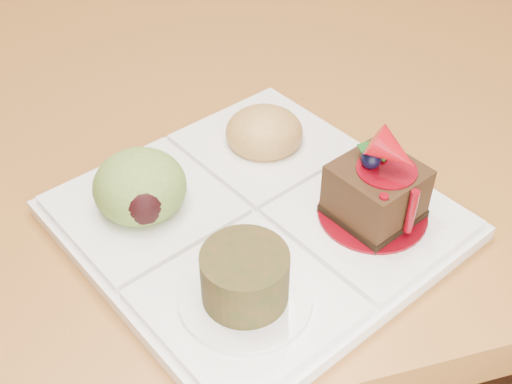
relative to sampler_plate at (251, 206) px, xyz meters
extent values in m
plane|color=#542C18|center=(0.01, 0.75, -0.77)|extent=(6.00, 6.00, 0.00)
cylinder|color=#311B10|center=(0.69, 0.90, -0.53)|extent=(0.04, 0.04, 0.49)
cylinder|color=#311B10|center=(0.84, 1.28, -0.53)|extent=(0.04, 0.04, 0.49)
cube|color=white|center=(0.00, 0.00, -0.01)|extent=(0.34, 0.34, 0.01)
cube|color=white|center=(0.09, -0.03, 0.00)|extent=(0.16, 0.16, 0.01)
cube|color=white|center=(-0.03, -0.08, 0.00)|extent=(0.16, 0.16, 0.01)
cube|color=white|center=(-0.08, 0.03, 0.00)|extent=(0.16, 0.16, 0.01)
cube|color=white|center=(0.03, 0.08, 0.00)|extent=(0.16, 0.16, 0.01)
cylinder|color=#64030D|center=(0.09, -0.03, 0.00)|extent=(0.08, 0.08, 0.00)
cube|color=black|center=(0.09, -0.03, 0.00)|extent=(0.08, 0.08, 0.01)
cube|color=black|center=(0.09, -0.03, 0.02)|extent=(0.08, 0.08, 0.04)
cylinder|color=#64030D|center=(0.09, -0.03, 0.04)|extent=(0.04, 0.04, 0.00)
sphere|color=black|center=(0.08, -0.03, 0.05)|extent=(0.01, 0.01, 0.01)
cone|color=#AB0B13|center=(0.09, -0.04, 0.06)|extent=(0.05, 0.05, 0.04)
cube|color=#144D13|center=(0.09, -0.02, 0.05)|extent=(0.02, 0.02, 0.01)
cube|color=#144D13|center=(0.08, -0.02, 0.05)|extent=(0.01, 0.02, 0.01)
cylinder|color=#64030D|center=(0.08, -0.06, 0.02)|extent=(0.01, 0.01, 0.04)
cylinder|color=#64030D|center=(0.10, -0.06, 0.02)|extent=(0.01, 0.01, 0.04)
cylinder|color=#64030D|center=(0.06, -0.03, 0.02)|extent=(0.01, 0.01, 0.04)
cylinder|color=white|center=(-0.03, -0.08, 0.00)|extent=(0.09, 0.09, 0.00)
cylinder|color=#4A2D15|center=(-0.03, -0.08, 0.02)|extent=(0.06, 0.06, 0.04)
cylinder|color=#42240E|center=(-0.03, -0.08, 0.03)|extent=(0.05, 0.05, 0.00)
ellipsoid|color=olive|center=(-0.08, 0.03, 0.01)|extent=(0.07, 0.07, 0.05)
ellipsoid|color=black|center=(-0.08, 0.00, 0.02)|extent=(0.04, 0.03, 0.03)
ellipsoid|color=#BB8643|center=(0.03, 0.08, 0.01)|extent=(0.07, 0.07, 0.04)
cube|color=#C33A0E|center=(0.05, 0.08, 0.01)|extent=(0.02, 0.01, 0.01)
cube|color=#367319|center=(0.03, 0.10, 0.01)|extent=(0.02, 0.02, 0.01)
cube|color=#C33A0E|center=(0.02, 0.08, 0.01)|extent=(0.02, 0.02, 0.01)
cube|color=#367319|center=(0.04, 0.07, 0.01)|extent=(0.02, 0.02, 0.01)
camera|label=1|loc=(-0.09, -0.34, 0.33)|focal=45.00mm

